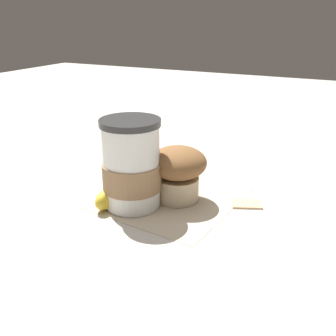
# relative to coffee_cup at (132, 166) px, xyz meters

# --- Properties ---
(ground_plane) EXTENTS (3.00, 3.00, 0.00)m
(ground_plane) POSITION_rel_coffee_cup_xyz_m (0.05, -0.04, -0.07)
(ground_plane) COLOR beige
(paper_napkin) EXTENTS (0.25, 0.25, 0.00)m
(paper_napkin) POSITION_rel_coffee_cup_xyz_m (0.05, -0.04, -0.07)
(paper_napkin) COLOR beige
(paper_napkin) RESTS_ON ground_plane
(coffee_cup) EXTENTS (0.10, 0.10, 0.15)m
(coffee_cup) POSITION_rel_coffee_cup_xyz_m (0.00, 0.00, 0.00)
(coffee_cup) COLOR white
(coffee_cup) RESTS_ON paper_napkin
(muffin) EXTENTS (0.10, 0.10, 0.09)m
(muffin) POSITION_rel_coffee_cup_xyz_m (0.06, -0.06, -0.02)
(muffin) COLOR beige
(muffin) RESTS_ON paper_napkin
(banana) EXTENTS (0.17, 0.12, 0.03)m
(banana) POSITION_rel_coffee_cup_xyz_m (0.04, 0.01, -0.05)
(banana) COLOR gold
(banana) RESTS_ON paper_napkin
(sugar_packet) EXTENTS (0.05, 0.06, 0.01)m
(sugar_packet) POSITION_rel_coffee_cup_xyz_m (0.09, -0.17, -0.07)
(sugar_packet) COLOR #E0B27F
(sugar_packet) RESTS_ON ground_plane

